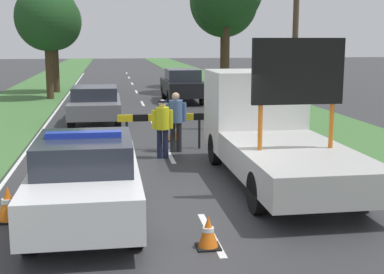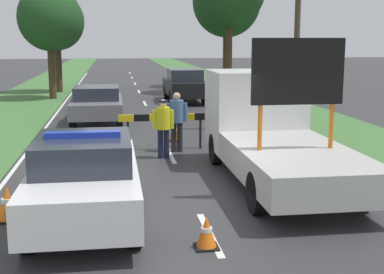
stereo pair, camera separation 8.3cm
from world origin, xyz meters
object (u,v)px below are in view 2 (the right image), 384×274
roadside_tree_mid_right (227,1)px  police_officer (163,124)px  traffic_cone_centre_front (207,232)px  queued_car_sedan_black (185,85)px  roadside_tree_mid_left (57,22)px  road_barrier (164,120)px  queued_car_suv_grey (97,103)px  work_truck (269,129)px  roadside_tree_near_right (49,18)px  police_car (85,177)px  utility_pole (298,0)px  pedestrian_civilian (177,117)px  traffic_cone_near_truck (175,131)px  traffic_cone_near_police (8,203)px

roadside_tree_mid_right → police_officer: bearing=-106.2°
traffic_cone_centre_front → queued_car_sedan_black: queued_car_sedan_black is taller
traffic_cone_centre_front → roadside_tree_mid_left: roadside_tree_mid_left is taller
traffic_cone_centre_front → queued_car_sedan_black: bearing=83.4°
road_barrier → queued_car_suv_grey: (-2.08, 5.41, -0.11)m
work_truck → police_officer: size_ratio=3.98×
police_officer → traffic_cone_centre_front: size_ratio=3.10×
police_officer → roadside_tree_mid_right: roadside_tree_mid_right is taller
roadside_tree_near_right → police_car: bearing=-82.3°
police_car → traffic_cone_centre_front: size_ratio=8.95×
roadside_tree_near_right → utility_pole: utility_pole is taller
work_truck → utility_pole: 7.32m
traffic_cone_centre_front → queued_car_suv_grey: size_ratio=0.12×
roadside_tree_mid_left → traffic_cone_centre_front: bearing=-79.7°
roadside_tree_near_right → roadside_tree_mid_right: 12.30m
police_car → police_officer: police_car is taller
roadside_tree_mid_right → utility_pole: (-1.21, -17.41, -1.12)m
police_officer → work_truck: bearing=142.4°
road_barrier → utility_pole: (4.81, 2.60, 3.61)m
pedestrian_civilian → traffic_cone_centre_front: size_ratio=3.30×
road_barrier → pedestrian_civilian: (0.32, -0.34, 0.14)m
traffic_cone_near_truck → work_truck: bearing=-70.1°
roadside_tree_near_right → roadside_tree_mid_right: size_ratio=0.75×
police_officer → roadside_tree_near_right: roadside_tree_near_right is taller
road_barrier → traffic_cone_centre_front: size_ratio=5.14×
roadside_tree_mid_left → roadside_tree_mid_right: size_ratio=0.74×
queued_car_sedan_black → utility_pole: utility_pole is taller
traffic_cone_centre_front → road_barrier: bearing=89.5°
traffic_cone_centre_front → police_officer: bearing=90.6°
pedestrian_civilian → traffic_cone_near_police: size_ratio=2.66×
police_car → utility_pole: utility_pole is taller
queued_car_sedan_black → work_truck: bearing=89.9°
roadside_tree_mid_right → roadside_tree_mid_left: bearing=-168.1°
queued_car_sedan_black → roadside_tree_near_right: roadside_tree_near_right is taller
police_car → queued_car_suv_grey: size_ratio=1.06×
road_barrier → traffic_cone_centre_front: 7.57m
traffic_cone_near_police → queued_car_suv_grey: (1.25, 11.19, 0.43)m
pedestrian_civilian → utility_pole: utility_pole is taller
work_truck → queued_car_sedan_black: (0.03, 15.22, -0.25)m
queued_car_sedan_black → roadside_tree_mid_right: (3.86, 8.12, 4.73)m
utility_pole → police_car: bearing=-128.4°
queued_car_sedan_black → queued_car_suv_grey: bearing=56.7°
roadside_tree_near_right → utility_pole: bearing=-50.4°
roadside_tree_mid_right → road_barrier: bearing=-106.8°
traffic_cone_near_truck → traffic_cone_centre_front: bearing=-93.4°
traffic_cone_near_truck → roadside_tree_mid_left: bearing=107.3°
traffic_cone_near_police → queued_car_sedan_black: queued_car_sedan_black is taller
traffic_cone_near_truck → roadside_tree_mid_right: roadside_tree_mid_right is taller
traffic_cone_centre_front → queued_car_suv_grey: (-2.02, 12.95, 0.49)m
work_truck → road_barrier: 3.97m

